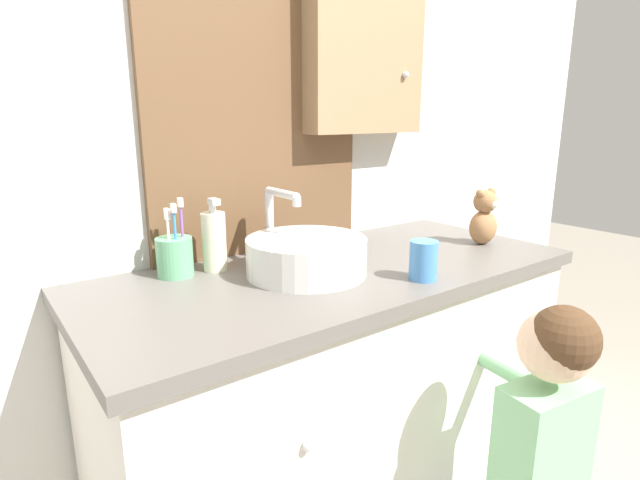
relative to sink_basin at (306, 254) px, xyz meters
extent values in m
cube|color=silver|center=(0.10, 0.31, 0.32)|extent=(3.20, 0.06, 2.50)
cube|color=brown|center=(0.03, 0.27, 0.39)|extent=(0.67, 0.02, 1.10)
cube|color=#B2C1CC|center=(0.03, 0.26, 0.39)|extent=(0.61, 0.01, 1.04)
cube|color=#997A56|center=(0.38, 0.23, 0.64)|extent=(0.42, 0.10, 0.72)
sphere|color=silver|center=(0.51, 0.17, 0.47)|extent=(0.02, 0.02, 0.02)
cube|color=silver|center=(0.10, -0.01, -0.51)|extent=(1.28, 0.54, 0.84)
cube|color=#605B56|center=(0.10, -0.01, -0.07)|extent=(1.32, 0.58, 0.03)
sphere|color=silver|center=(-0.20, -0.29, -0.30)|extent=(0.02, 0.02, 0.02)
sphere|color=silver|center=(0.39, -0.29, -0.30)|extent=(0.02, 0.02, 0.02)
cylinder|color=silver|center=(0.00, 0.00, 0.00)|extent=(0.30, 0.30, 0.09)
cylinder|color=silver|center=(0.00, 0.00, 0.04)|extent=(0.25, 0.25, 0.01)
cylinder|color=silver|center=(0.00, 0.17, 0.05)|extent=(0.02, 0.02, 0.19)
cylinder|color=silver|center=(0.00, 0.10, 0.14)|extent=(0.02, 0.14, 0.02)
cylinder|color=silver|center=(0.00, 0.04, 0.13)|extent=(0.02, 0.02, 0.02)
sphere|color=white|center=(0.08, 0.17, -0.02)|extent=(0.05, 0.05, 0.05)
cylinder|color=#66B27F|center=(-0.27, 0.18, 0.00)|extent=(0.09, 0.09, 0.10)
cylinder|color=#8E56B7|center=(-0.25, 0.18, 0.05)|extent=(0.01, 0.01, 0.18)
cube|color=white|center=(-0.25, 0.18, 0.13)|extent=(0.01, 0.02, 0.02)
cylinder|color=#D6423D|center=(-0.28, 0.20, 0.04)|extent=(0.01, 0.01, 0.16)
cube|color=white|center=(-0.28, 0.20, 0.11)|extent=(0.01, 0.02, 0.02)
cylinder|color=white|center=(-0.29, 0.18, 0.04)|extent=(0.01, 0.01, 0.16)
cube|color=white|center=(-0.29, 0.18, 0.11)|extent=(0.01, 0.02, 0.02)
cylinder|color=#3884DB|center=(-0.27, 0.16, 0.05)|extent=(0.01, 0.01, 0.17)
cube|color=white|center=(-0.27, 0.16, 0.12)|extent=(0.01, 0.02, 0.02)
cylinder|color=beige|center=(-0.17, 0.16, 0.03)|extent=(0.06, 0.06, 0.15)
cylinder|color=silver|center=(-0.17, 0.16, 0.11)|extent=(0.02, 0.02, 0.02)
cube|color=silver|center=(-0.17, 0.15, 0.13)|extent=(0.02, 0.03, 0.02)
cube|color=#7FBC89|center=(0.28, -0.52, -0.40)|extent=(0.22, 0.14, 0.36)
sphere|color=beige|center=(0.28, -0.52, -0.13)|extent=(0.16, 0.16, 0.16)
sphere|color=#4C331E|center=(0.27, -0.54, -0.11)|extent=(0.14, 0.14, 0.14)
cylinder|color=#7FBC89|center=(0.37, -0.34, -0.29)|extent=(0.08, 0.28, 0.05)
cylinder|color=#47B26B|center=(0.39, -0.20, -0.25)|extent=(0.02, 0.05, 0.12)
ellipsoid|color=#9E7047|center=(0.62, -0.08, 0.00)|extent=(0.10, 0.08, 0.11)
sphere|color=#9E7047|center=(0.62, -0.08, 0.08)|extent=(0.07, 0.07, 0.07)
sphere|color=#9E7047|center=(0.59, -0.08, 0.11)|extent=(0.03, 0.03, 0.03)
sphere|color=#9E7047|center=(0.64, -0.08, 0.11)|extent=(0.03, 0.03, 0.03)
sphere|color=silver|center=(0.62, -0.11, 0.08)|extent=(0.03, 0.03, 0.03)
cylinder|color=#4789D1|center=(0.20, -0.21, 0.00)|extent=(0.07, 0.07, 0.10)
camera|label=1|loc=(-0.69, -1.00, 0.34)|focal=28.00mm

